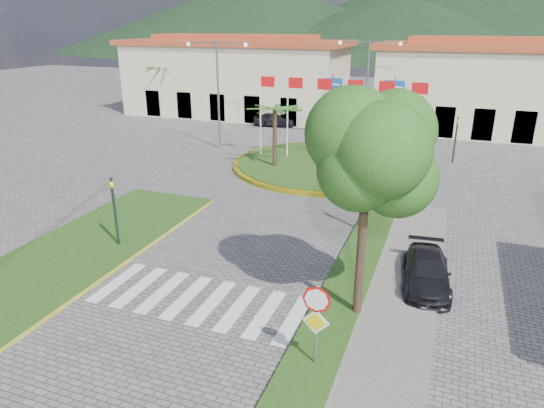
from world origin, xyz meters
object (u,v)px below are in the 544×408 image
(roundabout_island, at_px, (326,164))
(car_side_right, at_px, (427,271))
(white_van, at_px, (225,111))
(car_dark_a, at_px, (275,119))
(stop_sign, at_px, (316,314))
(car_dark_b, at_px, (403,129))
(deciduous_tree, at_px, (367,167))

(roundabout_island, height_order, car_side_right, roundabout_island)
(white_van, bearing_deg, car_dark_a, -88.80)
(roundabout_island, relative_size, car_dark_a, 3.24)
(roundabout_island, distance_m, stop_sign, 20.69)
(stop_sign, relative_size, car_dark_b, 0.77)
(deciduous_tree, height_order, car_dark_b, deciduous_tree)
(car_dark_b, bearing_deg, deciduous_tree, -173.18)
(roundabout_island, height_order, car_dark_b, roundabout_island)
(stop_sign, relative_size, white_van, 0.55)
(roundabout_island, relative_size, deciduous_tree, 1.87)
(car_side_right, bearing_deg, roundabout_island, 111.57)
(stop_sign, bearing_deg, roundabout_island, 103.73)
(stop_sign, xyz_separation_m, car_side_right, (2.60, 5.91, -1.21))
(roundabout_island, bearing_deg, car_side_right, -62.05)
(stop_sign, distance_m, deciduous_tree, 4.59)
(car_side_right, bearing_deg, car_dark_a, 114.83)
(deciduous_tree, relative_size, car_dark_b, 1.99)
(stop_sign, distance_m, car_side_right, 6.57)
(car_dark_a, relative_size, car_dark_b, 1.14)
(white_van, relative_size, car_side_right, 1.19)
(roundabout_island, xyz_separation_m, car_dark_b, (3.74, 11.63, 0.39))
(roundabout_island, relative_size, white_van, 2.66)
(roundabout_island, height_order, deciduous_tree, deciduous_tree)
(car_dark_a, distance_m, car_side_right, 29.91)
(white_van, relative_size, car_dark_a, 1.22)
(roundabout_island, relative_size, car_side_right, 3.18)
(car_side_right, bearing_deg, stop_sign, -120.13)
(car_dark_a, xyz_separation_m, car_dark_b, (11.75, 0.17, -0.10))
(roundabout_island, bearing_deg, stop_sign, -76.27)
(white_van, bearing_deg, roundabout_island, -112.33)
(white_van, xyz_separation_m, car_side_right, (21.81, -27.93, -0.08))
(stop_sign, height_order, white_van, stop_sign)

